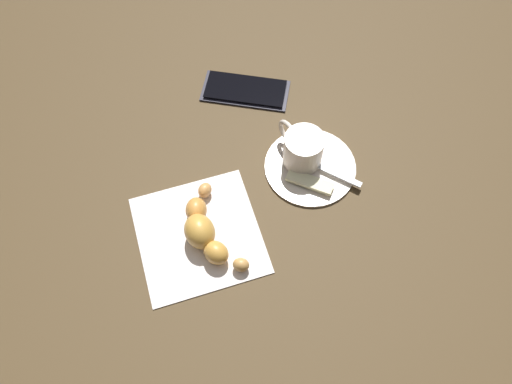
{
  "coord_description": "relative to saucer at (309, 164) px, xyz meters",
  "views": [
    {
      "loc": [
        0.12,
        0.34,
        0.66
      ],
      "look_at": [
        -0.01,
        0.02,
        0.02
      ],
      "focal_mm": 35.24,
      "sensor_mm": 36.0,
      "label": 1
    }
  ],
  "objects": [
    {
      "name": "napkin",
      "position": [
        0.2,
        0.04,
        -0.0
      ],
      "size": [
        0.19,
        0.19,
        0.0
      ],
      "primitive_type": "cube",
      "rotation": [
        0.0,
        0.0,
        -0.1
      ],
      "color": "silver",
      "rests_on": "ground"
    },
    {
      "name": "cell_phone",
      "position": [
        0.03,
        -0.17,
        -0.0
      ],
      "size": [
        0.16,
        0.13,
        0.01
      ],
      "color": "black",
      "rests_on": "ground"
    },
    {
      "name": "teaspoon",
      "position": [
        0.0,
        -0.0,
        0.01
      ],
      "size": [
        0.09,
        0.11,
        0.01
      ],
      "color": "silver",
      "rests_on": "saucer"
    },
    {
      "name": "espresso_cup",
      "position": [
        0.01,
        -0.01,
        0.03
      ],
      "size": [
        0.06,
        0.09,
        0.05
      ],
      "color": "beige",
      "rests_on": "saucer"
    },
    {
      "name": "croissant",
      "position": [
        0.19,
        0.05,
        0.02
      ],
      "size": [
        0.07,
        0.16,
        0.05
      ],
      "color": "tan",
      "rests_on": "napkin"
    },
    {
      "name": "ground_plane",
      "position": [
        0.11,
        0.0,
        -0.0
      ],
      "size": [
        1.8,
        1.8,
        0.0
      ],
      "primitive_type": "plane",
      "color": "#48361F"
    },
    {
      "name": "sugar_packet",
      "position": [
        0.02,
        0.03,
        0.01
      ],
      "size": [
        0.06,
        0.06,
        0.01
      ],
      "primitive_type": "cube",
      "rotation": [
        0.0,
        0.0,
        8.63
      ],
      "color": "beige",
      "rests_on": "saucer"
    },
    {
      "name": "saucer",
      "position": [
        0.0,
        0.0,
        0.0
      ],
      "size": [
        0.14,
        0.14,
        0.01
      ],
      "primitive_type": "cylinder",
      "color": "beige",
      "rests_on": "ground"
    }
  ]
}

